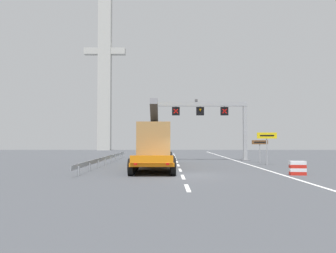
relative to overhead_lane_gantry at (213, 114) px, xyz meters
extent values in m
plane|color=#424449|center=(-3.83, -15.81, -5.17)|extent=(112.00, 112.00, 0.00)
cube|color=silver|center=(-4.11, -21.81, -5.17)|extent=(0.20, 2.60, 0.01)
cube|color=silver|center=(-4.11, -16.98, -5.17)|extent=(0.20, 2.60, 0.01)
cube|color=silver|center=(-4.11, -12.16, -5.17)|extent=(0.20, 2.60, 0.01)
cube|color=silver|center=(-4.11, -7.34, -5.17)|extent=(0.20, 2.60, 0.01)
cube|color=silver|center=(-4.11, -2.51, -5.17)|extent=(0.20, 2.60, 0.01)
cube|color=silver|center=(-4.11, 2.31, -5.17)|extent=(0.20, 2.60, 0.01)
cube|color=silver|center=(-4.11, 7.13, -5.17)|extent=(0.20, 2.60, 0.01)
cube|color=silver|center=(-4.11, 11.96, -5.17)|extent=(0.20, 2.60, 0.01)
cube|color=silver|center=(-4.11, 16.78, -5.17)|extent=(0.20, 2.60, 0.01)
cube|color=silver|center=(2.37, -3.81, -5.17)|extent=(0.20, 63.00, 0.01)
cube|color=#9EA0A5|center=(3.51, 0.00, -1.93)|extent=(0.40, 0.40, 6.48)
cube|color=slate|center=(3.51, 0.00, -5.13)|extent=(0.90, 0.90, 0.08)
cube|color=#9EA0A5|center=(-1.46, 0.00, 1.06)|extent=(10.34, 0.44, 0.44)
cube|color=#4C4C51|center=(-1.89, 0.00, 1.46)|extent=(0.28, 0.40, 0.28)
cube|color=black|center=(1.24, 0.00, 0.28)|extent=(0.85, 0.24, 0.93)
cube|color=#9EA0A5|center=(1.24, 0.00, 0.79)|extent=(0.08, 0.08, 0.16)
cube|color=red|center=(1.24, -0.13, 0.28)|extent=(0.53, 0.02, 0.53)
cube|color=red|center=(1.24, -0.13, 0.28)|extent=(0.53, 0.02, 0.53)
cube|color=black|center=(-1.46, 0.00, 0.28)|extent=(0.85, 0.24, 0.93)
cube|color=#9EA0A5|center=(-1.46, 0.00, 0.79)|extent=(0.08, 0.08, 0.16)
cone|color=orange|center=(-1.46, -0.13, 0.37)|extent=(0.31, 0.31, 0.32)
cube|color=black|center=(-4.16, 0.00, 0.28)|extent=(0.85, 0.24, 0.93)
cube|color=#9EA0A5|center=(-4.16, 0.00, 0.79)|extent=(0.08, 0.08, 0.16)
cube|color=red|center=(-4.16, -0.13, 0.28)|extent=(0.53, 0.02, 0.53)
cube|color=red|center=(-4.16, -0.13, 0.28)|extent=(0.53, 0.02, 0.53)
cube|color=orange|center=(-6.07, -11.73, -4.44)|extent=(2.88, 10.42, 0.24)
cube|color=orange|center=(-6.03, -17.01, -4.07)|extent=(2.66, 0.10, 0.44)
cylinder|color=black|center=(-7.39, -16.24, -4.62)|extent=(0.33, 1.10, 1.10)
cylinder|color=black|center=(-4.69, -16.22, -4.62)|extent=(0.33, 1.10, 1.10)
cylinder|color=black|center=(-7.40, -15.19, -4.62)|extent=(0.33, 1.10, 1.10)
cylinder|color=black|center=(-4.70, -15.17, -4.62)|extent=(0.33, 1.10, 1.10)
cylinder|color=black|center=(-7.40, -14.14, -4.62)|extent=(0.33, 1.10, 1.10)
cylinder|color=black|center=(-4.70, -14.12, -4.62)|extent=(0.33, 1.10, 1.10)
cylinder|color=black|center=(-7.41, -13.09, -4.62)|extent=(0.33, 1.10, 1.10)
cylinder|color=black|center=(-4.71, -13.07, -4.62)|extent=(0.33, 1.10, 1.10)
cylinder|color=black|center=(-7.42, -12.04, -4.62)|extent=(0.33, 1.10, 1.10)
cylinder|color=black|center=(-4.72, -12.02, -4.62)|extent=(0.33, 1.10, 1.10)
cube|color=gold|center=(-6.13, -4.63, -3.07)|extent=(2.60, 3.22, 3.10)
cube|color=black|center=(-6.13, -4.63, -2.38)|extent=(2.63, 3.24, 0.60)
cylinder|color=black|center=(-7.42, -3.76, -4.62)|extent=(0.35, 1.10, 1.10)
cylinder|color=black|center=(-4.85, -3.74, -4.62)|extent=(0.35, 1.10, 1.10)
cylinder|color=black|center=(-7.41, -5.76, -4.62)|extent=(0.35, 1.10, 1.10)
cylinder|color=black|center=(-4.83, -5.74, -4.62)|extent=(0.35, 1.10, 1.10)
cube|color=#9E7A47|center=(-6.08, -11.33, -2.97)|extent=(2.42, 5.74, 2.70)
cube|color=#2D2D33|center=(-6.07, -12.19, -1.02)|extent=(0.58, 2.95, 2.29)
cube|color=red|center=(-7.01, -17.06, -4.37)|extent=(0.20, 0.06, 0.12)
cube|color=red|center=(-5.05, -17.04, -4.37)|extent=(0.20, 0.06, 0.12)
cylinder|color=#9EA0A5|center=(3.93, -6.88, -3.71)|extent=(0.10, 0.10, 2.94)
cube|color=yellow|center=(3.93, -6.94, -2.51)|extent=(1.80, 0.06, 0.55)
cube|color=black|center=(3.93, -6.98, -2.51)|extent=(1.29, 0.01, 0.12)
cylinder|color=#9EA0A5|center=(4.08, -3.92, -4.05)|extent=(0.10, 0.10, 2.24)
cube|color=brown|center=(4.08, -3.98, -3.14)|extent=(1.60, 0.06, 0.40)
cube|color=black|center=(4.08, -4.02, -3.14)|extent=(1.15, 0.01, 0.12)
cube|color=red|center=(3.34, -15.80, -5.06)|extent=(1.04, 0.59, 0.23)
cube|color=white|center=(3.34, -15.80, -4.84)|extent=(1.04, 0.59, 0.22)
cube|color=red|center=(3.34, -15.80, -4.61)|extent=(1.04, 0.59, 0.23)
cube|color=white|center=(3.34, -15.80, -4.39)|extent=(1.04, 0.59, 0.23)
cube|color=#999EA3|center=(-10.74, -5.47, -4.57)|extent=(0.04, 24.67, 0.32)
cube|color=#999EA3|center=(-10.68, -16.27, -4.87)|extent=(0.10, 0.10, 0.60)
cube|color=#999EA3|center=(-10.68, -13.18, -4.87)|extent=(0.10, 0.10, 0.60)
cube|color=#999EA3|center=(-10.68, -10.10, -4.87)|extent=(0.10, 0.10, 0.60)
cube|color=#999EA3|center=(-10.68, -7.02, -4.87)|extent=(0.10, 0.10, 0.60)
cube|color=#999EA3|center=(-10.68, -3.93, -4.87)|extent=(0.10, 0.10, 0.60)
cube|color=#999EA3|center=(-10.68, -0.85, -4.87)|extent=(0.10, 0.10, 0.60)
cube|color=#999EA3|center=(-10.68, 2.23, -4.87)|extent=(0.10, 0.10, 0.60)
cube|color=#999EA3|center=(-10.68, 5.32, -4.87)|extent=(0.10, 0.10, 0.60)
cube|color=#B7B7B2|center=(-18.97, 37.23, 12.39)|extent=(2.80, 2.00, 35.12)
cube|color=#B7B7B2|center=(-18.97, 37.23, 16.60)|extent=(9.00, 1.60, 1.40)
camera|label=1|loc=(-5.03, -38.11, -2.90)|focal=36.86mm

